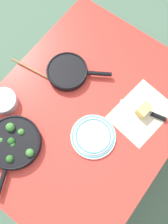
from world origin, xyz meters
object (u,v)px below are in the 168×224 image
object	(u,v)px
skillet_eggs	(68,72)
wooden_spoon	(45,76)
cheese_block	(144,110)
skillet_broccoli	(14,143)
prep_bowl_steel	(4,101)
dinner_plate_stack	(93,136)
grater_knife	(149,113)

from	to	relation	value
skillet_eggs	wooden_spoon	distance (m)	0.14
wooden_spoon	cheese_block	size ratio (longest dim) A/B	4.46
skillet_broccoli	skillet_eggs	xyz separation A→B (m)	(-0.50, -0.03, -0.00)
skillet_eggs	cheese_block	bearing A→B (deg)	-24.72
skillet_eggs	cheese_block	distance (m)	0.48
skillet_broccoli	cheese_block	size ratio (longest dim) A/B	4.89
wooden_spoon	cheese_block	xyz separation A→B (m)	(-0.16, 0.57, 0.02)
wooden_spoon	prep_bowl_steel	bearing A→B (deg)	-113.33
skillet_broccoli	skillet_eggs	world-z (taller)	skillet_broccoli
dinner_plate_stack	skillet_eggs	bearing A→B (deg)	-122.33
wooden_spoon	dinner_plate_stack	xyz separation A→B (m)	(0.12, 0.44, 0.00)
skillet_eggs	grater_knife	xyz separation A→B (m)	(-0.08, 0.51, -0.02)
wooden_spoon	cheese_block	bearing A→B (deg)	7.90
skillet_broccoli	dinner_plate_stack	size ratio (longest dim) A/B	1.65
skillet_broccoli	wooden_spoon	world-z (taller)	skillet_broccoli
skillet_broccoli	dinner_plate_stack	xyz separation A→B (m)	(-0.28, 0.31, -0.02)
grater_knife	cheese_block	distance (m)	0.04
wooden_spoon	grater_knife	world-z (taller)	grater_knife
skillet_eggs	dinner_plate_stack	distance (m)	0.40
prep_bowl_steel	cheese_block	bearing A→B (deg)	123.10
skillet_broccoli	grater_knife	distance (m)	0.75
grater_knife	cheese_block	world-z (taller)	cheese_block
skillet_broccoli	wooden_spoon	bearing A→B (deg)	172.49
grater_knife	prep_bowl_steel	distance (m)	0.81
wooden_spoon	grater_knife	size ratio (longest dim) A/B	1.37
cheese_block	dinner_plate_stack	xyz separation A→B (m)	(0.28, -0.14, -0.01)
skillet_broccoli	dinner_plate_stack	world-z (taller)	skillet_broccoli
skillet_eggs	prep_bowl_steel	size ratio (longest dim) A/B	2.30
skillet_broccoli	grater_knife	world-z (taller)	skillet_broccoli
dinner_plate_stack	prep_bowl_steel	xyz separation A→B (m)	(0.14, -0.51, 0.01)
skillet_eggs	cheese_block	xyz separation A→B (m)	(-0.06, 0.48, 0.00)
skillet_eggs	prep_bowl_steel	world-z (taller)	prep_bowl_steel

